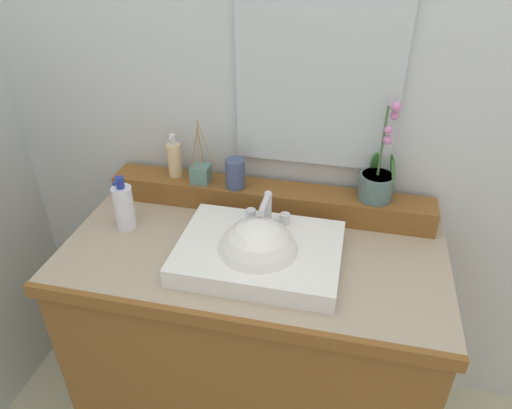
{
  "coord_description": "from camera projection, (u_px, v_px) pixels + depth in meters",
  "views": [
    {
      "loc": [
        0.27,
        -1.16,
        1.77
      ],
      "look_at": [
        0.01,
        -0.02,
        1.02
      ],
      "focal_mm": 33.28,
      "sensor_mm": 36.0,
      "label": 1
    }
  ],
  "objects": [
    {
      "name": "soap_dispenser",
      "position": [
        174.0,
        159.0,
        1.68
      ],
      "size": [
        0.05,
        0.05,
        0.16
      ],
      "color": "#E3C18A",
      "rests_on": "back_ledge"
    },
    {
      "name": "tumbler_cup",
      "position": [
        235.0,
        173.0,
        1.62
      ],
      "size": [
        0.07,
        0.07,
        0.1
      ],
      "primitive_type": "cylinder",
      "color": "#404B6E",
      "rests_on": "back_ledge"
    },
    {
      "name": "lotion_bottle",
      "position": [
        124.0,
        206.0,
        1.55
      ],
      "size": [
        0.07,
        0.07,
        0.19
      ],
      "color": "white",
      "rests_on": "vanity_cabinet"
    },
    {
      "name": "vanity_cabinet",
      "position": [
        254.0,
        341.0,
        1.72
      ],
      "size": [
        1.2,
        0.63,
        0.85
      ],
      "color": "brown",
      "rests_on": "ground"
    },
    {
      "name": "back_ledge",
      "position": [
        268.0,
        198.0,
        1.67
      ],
      "size": [
        1.13,
        0.12,
        0.09
      ],
      "primitive_type": "cube",
      "color": "brown",
      "rests_on": "vanity_cabinet"
    },
    {
      "name": "potted_plant",
      "position": [
        378.0,
        180.0,
        1.55
      ],
      "size": [
        0.12,
        0.12,
        0.34
      ],
      "color": "#4D6967",
      "rests_on": "back_ledge"
    },
    {
      "name": "mirror",
      "position": [
        318.0,
        68.0,
        1.46
      ],
      "size": [
        0.52,
        0.02,
        0.65
      ],
      "primitive_type": "cube",
      "color": "silver"
    },
    {
      "name": "wall_back",
      "position": [
        280.0,
        87.0,
        1.63
      ],
      "size": [
        2.8,
        0.2,
        2.47
      ],
      "primitive_type": "cube",
      "color": "silver",
      "rests_on": "ground"
    },
    {
      "name": "sink_basin",
      "position": [
        258.0,
        256.0,
        1.42
      ],
      "size": [
        0.49,
        0.36,
        0.28
      ],
      "color": "white",
      "rests_on": "vanity_cabinet"
    },
    {
      "name": "reed_diffuser",
      "position": [
        201.0,
        173.0,
        1.66
      ],
      "size": [
        0.1,
        0.06,
        0.23
      ],
      "color": "slate",
      "rests_on": "back_ledge"
    }
  ]
}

